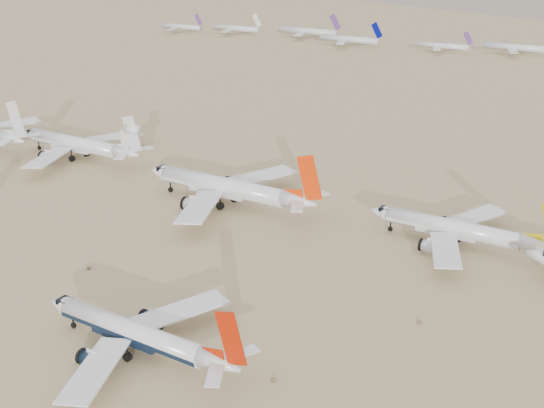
{
  "coord_description": "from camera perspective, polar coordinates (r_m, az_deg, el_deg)",
  "views": [
    {
      "loc": [
        72.52,
        -76.51,
        66.88
      ],
      "look_at": [
        -7.62,
        52.64,
        7.0
      ],
      "focal_mm": 45.0,
      "sensor_mm": 36.0,
      "label": 1
    }
  ],
  "objects": [
    {
      "name": "row2_gold_tail",
      "position": [
        161.95,
        15.38,
        -2.08
      ],
      "size": [
        42.25,
        41.32,
        15.04
      ],
      "color": "silver",
      "rests_on": "ground"
    },
    {
      "name": "row2_white_trijet",
      "position": [
        226.2,
        -15.72,
        4.83
      ],
      "size": [
        49.56,
        48.43,
        17.56
      ],
      "color": "silver",
      "rests_on": "ground"
    },
    {
      "name": "row2_orange_tail",
      "position": [
        179.6,
        -3.61,
        1.35
      ],
      "size": [
        51.28,
        50.16,
        18.29
      ],
      "color": "silver",
      "rests_on": "ground"
    },
    {
      "name": "ground",
      "position": [
        124.84,
        -10.01,
        -11.26
      ],
      "size": [
        7000.0,
        7000.0,
        0.0
      ],
      "primitive_type": "plane",
      "color": "#967D57",
      "rests_on": "ground"
    },
    {
      "name": "main_airliner",
      "position": [
        119.61,
        -11.07,
        -10.68
      ],
      "size": [
        40.99,
        40.04,
        14.47
      ],
      "color": "silver",
      "rests_on": "ground"
    }
  ]
}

